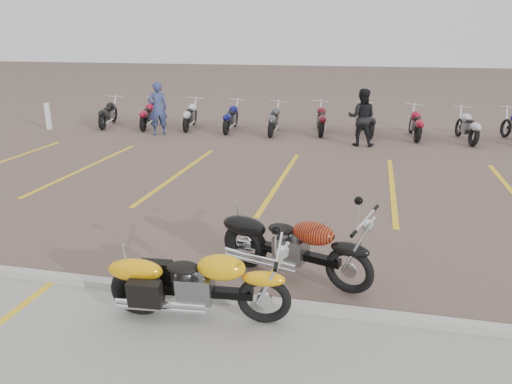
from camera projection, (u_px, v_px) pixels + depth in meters
ground at (240, 243)px, 8.74m from camera, size 100.00×100.00×0.00m
curb at (203, 296)px, 6.87m from camera, size 60.00×0.18×0.12m
parking_stripes at (281, 180)px, 12.45m from camera, size 38.00×5.50×0.01m
yellow_cruiser at (196, 285)px, 6.30m from camera, size 2.33×0.41×0.96m
flame_cruiser at (292, 248)px, 7.33m from camera, size 2.36×0.89×1.00m
person_a at (158, 109)px, 17.79m from camera, size 0.82×0.76×1.88m
person_b at (362, 117)px, 16.04m from camera, size 0.93×0.75×1.84m
bollard at (48, 116)px, 18.90m from camera, size 0.18×0.18×1.00m
bg_bike_row at (390, 122)px, 17.43m from camera, size 22.40×2.08×1.10m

